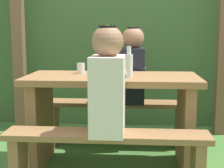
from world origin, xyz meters
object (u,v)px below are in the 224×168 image
at_px(bench_far, 116,114).
at_px(bottle_left, 129,64).
at_px(person_white_shirt, 108,84).
at_px(person_black_coat, 133,68).
at_px(picnic_table, 112,105).
at_px(drinking_glass, 81,68).
at_px(bottle_right, 107,63).
at_px(bench_near, 106,150).

height_order(bench_far, bottle_left, bottle_left).
height_order(person_white_shirt, person_black_coat, same).
height_order(person_black_coat, bottle_left, person_black_coat).
relative_size(picnic_table, drinking_glass, 15.66).
distance_m(person_white_shirt, drinking_glass, 0.69).
height_order(picnic_table, bottle_left, bottle_left).
height_order(bottle_left, bottle_right, bottle_left).
height_order(picnic_table, bench_far, picnic_table).
bearing_deg(bench_far, person_black_coat, -1.17).
xyz_separation_m(bench_far, bottle_left, (0.14, -0.60, 0.55)).
bearing_deg(drinking_glass, bench_near, -66.50).
distance_m(picnic_table, person_black_coat, 0.59).
xyz_separation_m(picnic_table, bench_far, (0.00, 0.51, -0.20)).
relative_size(bench_near, bottle_right, 5.82).
relative_size(bench_far, person_black_coat, 1.95).
distance_m(picnic_table, bench_far, 0.55).
distance_m(bench_far, drinking_glass, 0.69).
bearing_deg(picnic_table, bench_far, 90.00).
xyz_separation_m(picnic_table, bottle_left, (0.14, -0.09, 0.35)).
bearing_deg(bench_far, drinking_glass, -125.20).
bearing_deg(bottle_left, bottle_right, 133.20).
height_order(bench_far, bottle_right, bottle_right).
bearing_deg(bench_near, picnic_table, 90.00).
relative_size(drinking_glass, bottle_left, 0.37).
distance_m(person_black_coat, drinking_glass, 0.58).
bearing_deg(bench_far, picnic_table, -90.00).
relative_size(bench_far, person_white_shirt, 1.95).
distance_m(picnic_table, bottle_left, 0.38).
distance_m(picnic_table, drinking_glass, 0.42).
bearing_deg(drinking_glass, picnic_table, -23.81).
xyz_separation_m(bench_near, person_white_shirt, (0.01, 0.00, 0.46)).
bearing_deg(bottle_left, picnic_table, 147.90).
xyz_separation_m(bench_near, bench_far, (0.00, 1.02, 0.00)).
relative_size(person_white_shirt, drinking_glass, 8.05).
bearing_deg(bench_far, bottle_left, -77.01).
bearing_deg(bottle_right, bench_far, 82.26).
relative_size(bench_near, person_white_shirt, 1.95).
bearing_deg(bottle_left, bench_near, -107.98).
relative_size(bottle_left, bottle_right, 1.02).
height_order(person_white_shirt, bottle_left, person_white_shirt).
bearing_deg(bottle_right, person_white_shirt, -84.26).
bearing_deg(person_white_shirt, drinking_glass, 114.31).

